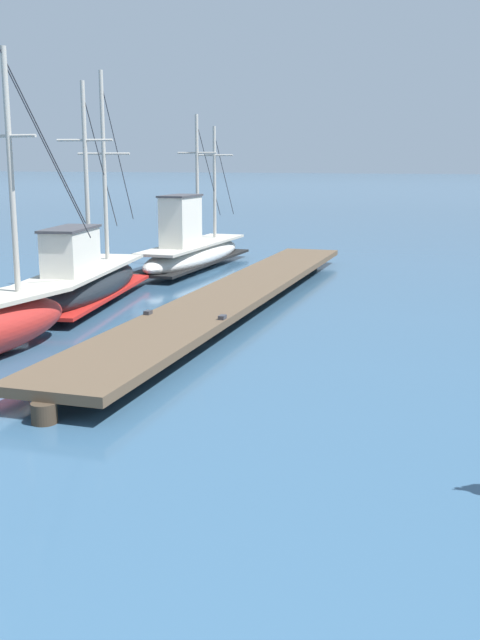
% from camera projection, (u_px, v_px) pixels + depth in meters
% --- Properties ---
extents(floating_dock, '(2.43, 17.76, 0.53)m').
position_uv_depth(floating_dock, '(237.00, 292.00, 18.37)').
color(floating_dock, brown).
rests_on(floating_dock, ground).
extents(fishing_boat_0, '(2.79, 7.50, 5.80)m').
position_uv_depth(fishing_boat_0, '(85.00, 280.00, 18.64)').
color(fishing_boat_0, black).
rests_on(fishing_boat_0, ground).
extents(fishing_boat_2, '(1.63, 7.62, 4.97)m').
position_uv_depth(fishing_boat_2, '(192.00, 249.00, 24.70)').
color(fishing_boat_2, silver).
rests_on(fishing_boat_2, ground).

